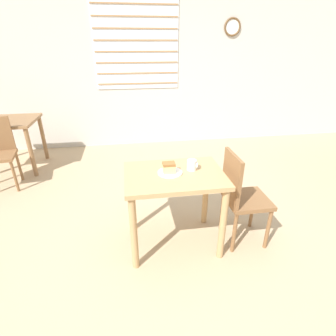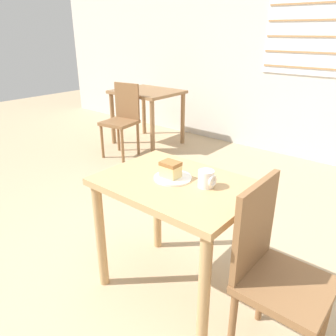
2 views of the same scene
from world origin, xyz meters
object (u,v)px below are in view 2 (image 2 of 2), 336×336
Objects in this scene: dining_table_near at (176,204)px; chair_near_window at (273,270)px; plate at (173,178)px; chair_far_corner at (122,117)px; cake_slice at (170,169)px; dining_table_far at (147,100)px; coffee_mug at (207,179)px.

chair_near_window is (0.62, -0.05, -0.11)m from dining_table_near.
dining_table_near is 0.15m from plate.
chair_far_corner is 8.77× the size of cake_slice.
chair_far_corner is 2.53m from cake_slice.
dining_table_near is at bearing -21.66° from plate.
plate reaches higher than dining_table_far.
chair_far_corner reaches higher than coffee_mug.
dining_table_far is 0.58m from chair_far_corner.
coffee_mug reaches higher than plate.
chair_far_corner is at bearing 143.75° from cake_slice.
chair_far_corner is 2.68m from coffee_mug.
dining_table_far is 4.05× the size of plate.
chair_far_corner reaches higher than plate.
plate is at bearing 158.34° from dining_table_near.
dining_table_far is 0.94× the size of chair_near_window.
cake_slice is at bearing 171.46° from dining_table_near.
dining_table_near is 8.22× the size of cake_slice.
dining_table_far is 0.94× the size of chair_far_corner.
plate is 0.21m from coffee_mug.
dining_table_near is 0.94× the size of chair_far_corner.
chair_far_corner is at bearing 144.26° from dining_table_near.
plate is (2.12, -2.04, 0.13)m from dining_table_far.
cake_slice reaches higher than dining_table_near.
dining_table_near is at bearing -8.54° from cake_slice.
dining_table_far is at bearing 136.43° from dining_table_near.
cake_slice is at bearing -169.24° from coffee_mug.
cake_slice is (-0.01, -0.01, 0.05)m from plate.
plate is at bearing -45.01° from chair_far_corner.
chair_far_corner reaches higher than dining_table_near.
coffee_mug is (0.22, 0.04, -0.01)m from cake_slice.
coffee_mug is (2.33, -2.01, 0.17)m from dining_table_far.
chair_far_corner reaches higher than cake_slice.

